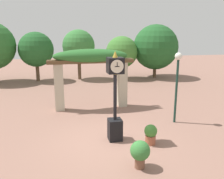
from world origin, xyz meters
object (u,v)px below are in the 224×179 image
pedestal_clock (115,99)px  potted_plant_near_left (140,152)px  lamp_post (177,74)px  potted_plant_near_right (151,134)px

pedestal_clock → potted_plant_near_left: 2.27m
pedestal_clock → lamp_post: pedestal_clock is taller
potted_plant_near_left → lamp_post: 4.46m
pedestal_clock → lamp_post: 3.25m
potted_plant_near_left → lamp_post: lamp_post is taller
potted_plant_near_left → potted_plant_near_right: potted_plant_near_left is taller
potted_plant_near_left → lamp_post: bearing=49.3°
lamp_post → potted_plant_near_left: bearing=-130.7°
potted_plant_near_left → potted_plant_near_right: size_ratio=1.16×
pedestal_clock → lamp_post: (2.98, 1.14, 0.62)m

